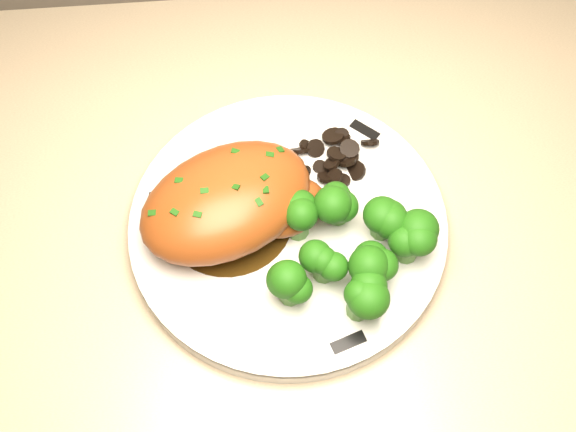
{
  "coord_description": "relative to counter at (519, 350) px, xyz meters",
  "views": [
    {
      "loc": [
        -0.64,
        1.33,
        1.58
      ],
      "look_at": [
        -0.61,
        1.66,
        1.0
      ],
      "focal_mm": 45.0,
      "sensor_mm": 36.0,
      "label": 1
    }
  ],
  "objects": [
    {
      "name": "rim_accent_2",
      "position": [
        -0.33,
        -0.14,
        0.5
      ],
      "size": [
        0.03,
        0.02,
        0.0
      ],
      "primitive_type": "cube",
      "rotation": [
        0.0,
        0.0,
        6.61
      ],
      "color": "black",
      "rests_on": "plate"
    },
    {
      "name": "mushroom_pile",
      "position": [
        -0.32,
        0.05,
        0.51
      ],
      "size": [
        0.09,
        0.07,
        0.02
      ],
      "color": "black",
      "rests_on": "plate"
    },
    {
      "name": "chicken_breast",
      "position": [
        -0.42,
        -0.01,
        0.53
      ],
      "size": [
        0.2,
        0.17,
        0.06
      ],
      "rotation": [
        0.0,
        0.0,
        0.45
      ],
      "color": "#904318",
      "rests_on": "plate"
    },
    {
      "name": "rim_accent_1",
      "position": [
        -0.5,
        0.01,
        0.5
      ],
      "size": [
        0.02,
        0.03,
        0.0
      ],
      "primitive_type": "cube",
      "rotation": [
        0.0,
        0.0,
        4.51
      ],
      "color": "black",
      "rests_on": "plate"
    },
    {
      "name": "counter",
      "position": [
        0.0,
        0.0,
        0.0
      ],
      "size": [
        2.24,
        0.74,
        1.09
      ],
      "color": "brown",
      "rests_on": "ground"
    },
    {
      "name": "broccoli_florets",
      "position": [
        -0.32,
        -0.06,
        0.53
      ],
      "size": [
        0.14,
        0.13,
        0.05
      ],
      "rotation": [
        0.0,
        0.0,
        0.38
      ],
      "color": "#4C7E35",
      "rests_on": "plate"
    },
    {
      "name": "gravy_pool",
      "position": [
        -0.42,
        -0.01,
        0.5
      ],
      "size": [
        0.12,
        0.12,
        0.0
      ],
      "primitive_type": "cylinder",
      "color": "#311F08",
      "rests_on": "plate"
    },
    {
      "name": "rim_accent_0",
      "position": [
        -0.28,
        0.08,
        0.5
      ],
      "size": [
        0.03,
        0.03,
        0.0
      ],
      "primitive_type": "cube",
      "rotation": [
        0.0,
        0.0,
        2.42
      ],
      "color": "black",
      "rests_on": "plate"
    },
    {
      "name": "plate",
      "position": [
        -0.37,
        -0.01,
        0.49
      ],
      "size": [
        0.32,
        0.32,
        0.02
      ],
      "primitive_type": "cylinder",
      "rotation": [
        0.0,
        0.0,
        0.06
      ],
      "color": "silver",
      "rests_on": "counter"
    }
  ]
}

